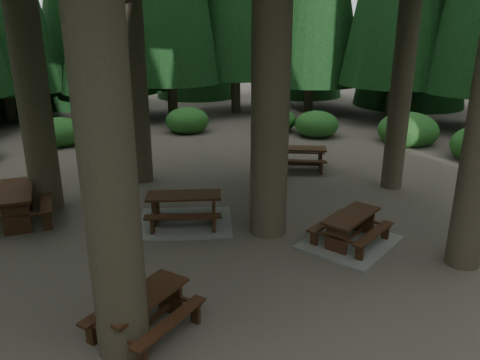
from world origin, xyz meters
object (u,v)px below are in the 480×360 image
object	(u,v)px
picnic_table_c	(185,214)
picnic_table_e	(144,308)
picnic_table_a	(350,234)
picnic_table_b	(17,200)
picnic_table_d	(300,155)

from	to	relation	value
picnic_table_c	picnic_table_e	bearing A→B (deg)	-95.65
picnic_table_a	picnic_table_e	distance (m)	5.08
picnic_table_e	picnic_table_c	bearing A→B (deg)	29.24
picnic_table_a	picnic_table_b	xyz separation A→B (m)	(-7.12, 3.65, 0.34)
picnic_table_b	picnic_table_d	world-z (taller)	picnic_table_b
picnic_table_b	picnic_table_d	distance (m)	8.69
picnic_table_a	picnic_table_c	distance (m)	3.95
picnic_table_c	picnic_table_d	size ratio (longest dim) A/B	1.28
picnic_table_a	picnic_table_d	bearing A→B (deg)	44.12
picnic_table_a	picnic_table_d	size ratio (longest dim) A/B	1.26
picnic_table_d	picnic_table_b	bearing A→B (deg)	-143.55
picnic_table_b	picnic_table_e	bearing A→B (deg)	-159.79
picnic_table_a	picnic_table_c	xyz separation A→B (m)	(-3.27, 2.22, 0.03)
picnic_table_d	picnic_table_e	bearing A→B (deg)	-105.98
picnic_table_b	picnic_table_c	world-z (taller)	picnic_table_b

